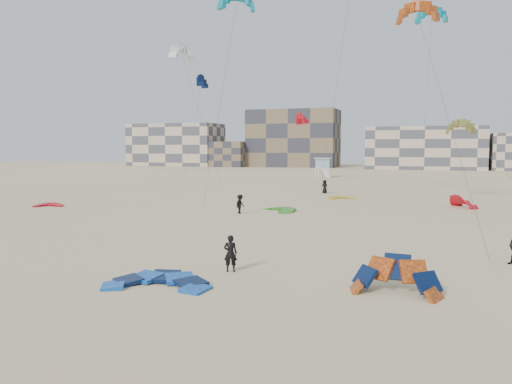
% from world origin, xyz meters
% --- Properties ---
extents(ground, '(320.00, 320.00, 0.00)m').
position_xyz_m(ground, '(0.00, 0.00, 0.00)').
color(ground, beige).
rests_on(ground, ground).
extents(kite_ground_blue, '(5.28, 5.46, 1.18)m').
position_xyz_m(kite_ground_blue, '(-0.43, -1.74, 0.00)').
color(kite_ground_blue, blue).
rests_on(kite_ground_blue, ground).
extents(kite_ground_orange, '(4.16, 4.08, 3.90)m').
position_xyz_m(kite_ground_orange, '(9.96, 0.52, 0.00)').
color(kite_ground_orange, '#FF6119').
rests_on(kite_ground_orange, ground).
extents(kite_ground_red, '(3.89, 3.99, 1.00)m').
position_xyz_m(kite_ground_red, '(-27.18, 21.35, 0.00)').
color(kite_ground_red, '#CF0008').
rests_on(kite_ground_red, ground).
extents(kite_ground_green, '(5.36, 5.33, 0.88)m').
position_xyz_m(kite_ground_green, '(-2.64, 25.84, 0.00)').
color(kite_ground_green, green).
rests_on(kite_ground_green, ground).
extents(kite_ground_red_far, '(5.02, 5.00, 3.72)m').
position_xyz_m(kite_ground_red_far, '(14.73, 34.87, 0.00)').
color(kite_ground_red_far, '#CF0008').
rests_on(kite_ground_red_far, ground).
extents(kite_ground_yellow, '(4.54, 4.63, 0.59)m').
position_xyz_m(kite_ground_yellow, '(1.22, 39.62, 0.00)').
color(kite_ground_yellow, yellow).
rests_on(kite_ground_yellow, ground).
extents(kitesurfer_main, '(0.79, 0.63, 1.89)m').
position_xyz_m(kitesurfer_main, '(1.74, 1.82, 0.95)').
color(kitesurfer_main, black).
rests_on(kitesurfer_main, ground).
extents(kitesurfer_c, '(0.92, 1.30, 1.83)m').
position_xyz_m(kitesurfer_c, '(-5.76, 22.79, 0.91)').
color(kitesurfer_c, black).
rests_on(kitesurfer_c, ground).
extents(kitesurfer_e, '(1.00, 0.75, 1.84)m').
position_xyz_m(kitesurfer_e, '(-2.23, 46.03, 0.92)').
color(kitesurfer_e, black).
rests_on(kitesurfer_e, ground).
extents(kite_fly_teal_a, '(4.93, 6.75, 20.38)m').
position_xyz_m(kite_fly_teal_a, '(-6.65, 24.42, 20.13)').
color(kite_fly_teal_a, '#009DAB').
rests_on(kite_fly_teal_a, ground).
extents(kite_fly_orange, '(6.40, 29.38, 19.64)m').
position_xyz_m(kite_fly_orange, '(9.70, 31.11, 19.33)').
color(kite_fly_orange, '#FF6119').
rests_on(kite_fly_orange, ground).
extents(kite_fly_grey, '(8.01, 4.46, 17.87)m').
position_xyz_m(kite_fly_grey, '(-17.36, 33.60, 17.50)').
color(kite_fly_grey, white).
rests_on(kite_fly_grey, ground).
extents(kite_fly_olive, '(8.68, 10.12, 8.71)m').
position_xyz_m(kite_fly_olive, '(14.46, 40.46, 8.48)').
color(kite_fly_olive, olive).
rests_on(kite_fly_olive, ground).
extents(kite_fly_navy, '(4.04, 8.79, 16.53)m').
position_xyz_m(kite_fly_navy, '(-22.56, 50.27, 16.35)').
color(kite_fly_navy, '#051242').
rests_on(kite_fly_navy, ground).
extents(kite_fly_teal_b, '(4.40, 4.12, 24.63)m').
position_xyz_m(kite_fly_teal_b, '(10.95, 53.88, 24.43)').
color(kite_fly_teal_b, '#009DAB').
rests_on(kite_fly_teal_b, ground).
extents(kite_fly_red, '(8.21, 8.93, 11.33)m').
position_xyz_m(kite_fly_red, '(-9.44, 61.62, 10.91)').
color(kite_fly_red, '#CF0008').
rests_on(kite_fly_red, ground).
extents(lifeguard_tower_far, '(3.91, 6.10, 4.06)m').
position_xyz_m(lifeguard_tower_far, '(-9.70, 80.90, 2.01)').
color(lifeguard_tower_far, white).
rests_on(lifeguard_tower_far, ground).
extents(condo_west_a, '(30.00, 15.00, 14.00)m').
position_xyz_m(condo_west_a, '(-70.00, 130.00, 7.00)').
color(condo_west_a, '#C9B093').
rests_on(condo_west_a, ground).
extents(condo_west_b, '(28.00, 14.00, 18.00)m').
position_xyz_m(condo_west_b, '(-30.00, 134.00, 9.00)').
color(condo_west_b, brown).
rests_on(condo_west_b, ground).
extents(condo_mid, '(32.00, 16.00, 12.00)m').
position_xyz_m(condo_mid, '(10.00, 130.00, 6.00)').
color(condo_mid, '#C9B093').
rests_on(condo_mid, ground).
extents(condo_fill_left, '(12.00, 10.00, 8.00)m').
position_xyz_m(condo_fill_left, '(-50.00, 128.00, 4.00)').
color(condo_fill_left, brown).
rests_on(condo_fill_left, ground).
extents(condo_fill_right, '(10.00, 10.00, 10.00)m').
position_xyz_m(condo_fill_right, '(32.00, 128.00, 5.00)').
color(condo_fill_right, '#C9B093').
rests_on(condo_fill_right, ground).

